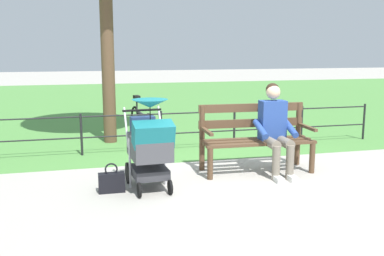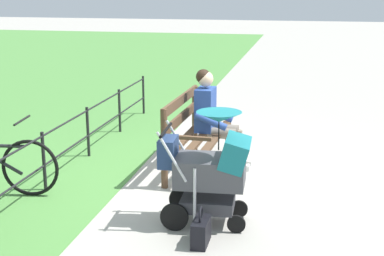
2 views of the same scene
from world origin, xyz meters
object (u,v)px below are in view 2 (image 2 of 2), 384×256
(person_on_bench, at_px, (213,115))
(handbag, at_px, (201,231))
(stroller, at_px, (211,167))
(park_bench, at_px, (193,130))

(person_on_bench, distance_m, handbag, 2.38)
(stroller, bearing_deg, person_on_bench, -171.13)
(stroller, bearing_deg, park_bench, -162.59)
(park_bench, bearing_deg, stroller, 17.41)
(stroller, bearing_deg, handbag, -0.68)
(person_on_bench, xyz_separation_m, stroller, (1.82, 0.28, -0.08))
(park_bench, height_order, stroller, stroller)
(handbag, bearing_deg, park_bench, -166.54)
(handbag, bearing_deg, stroller, 179.32)
(park_bench, xyz_separation_m, stroller, (1.62, 0.51, 0.07))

